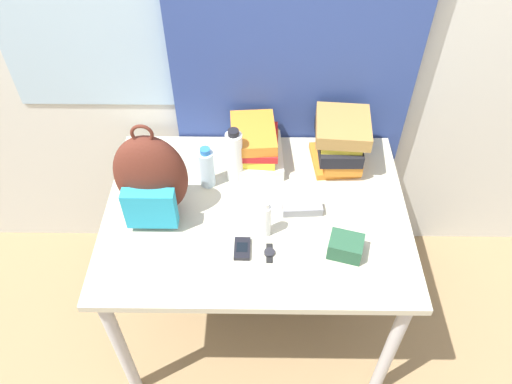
% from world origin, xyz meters
% --- Properties ---
extents(wall_back, '(6.00, 0.06, 2.50)m').
position_xyz_m(wall_back, '(-0.00, 0.94, 1.25)').
color(wall_back, beige).
rests_on(wall_back, ground_plane).
extents(curtain_blue, '(0.98, 0.04, 2.50)m').
position_xyz_m(curtain_blue, '(0.14, 0.89, 1.25)').
color(curtain_blue, navy).
rests_on(curtain_blue, ground_plane).
extents(desk, '(1.16, 0.86, 0.77)m').
position_xyz_m(desk, '(0.00, 0.43, 0.67)').
color(desk, '#B7B299').
rests_on(desk, ground_plane).
extents(backpack, '(0.26, 0.19, 0.41)m').
position_xyz_m(backpack, '(-0.37, 0.42, 0.94)').
color(backpack, '#512319').
rests_on(backpack, desk).
extents(book_stack_left, '(0.22, 0.27, 0.17)m').
position_xyz_m(book_stack_left, '(-0.01, 0.71, 0.84)').
color(book_stack_left, silver).
rests_on(book_stack_left, desk).
extents(book_stack_center, '(0.23, 0.27, 0.22)m').
position_xyz_m(book_stack_center, '(0.34, 0.71, 0.88)').
color(book_stack_center, orange).
rests_on(book_stack_center, desk).
extents(water_bottle, '(0.06, 0.06, 0.19)m').
position_xyz_m(water_bottle, '(-0.19, 0.57, 0.85)').
color(water_bottle, silver).
rests_on(water_bottle, desk).
extents(sports_bottle, '(0.07, 0.07, 0.25)m').
position_xyz_m(sports_bottle, '(-0.09, 0.61, 0.88)').
color(sports_bottle, white).
rests_on(sports_bottle, desk).
extents(sunscreen_bottle, '(0.04, 0.04, 0.16)m').
position_xyz_m(sunscreen_bottle, '(0.03, 0.32, 0.84)').
color(sunscreen_bottle, white).
rests_on(sunscreen_bottle, desk).
extents(cell_phone, '(0.06, 0.09, 0.02)m').
position_xyz_m(cell_phone, '(-0.05, 0.24, 0.77)').
color(cell_phone, black).
rests_on(cell_phone, desk).
extents(sunglasses_case, '(0.15, 0.07, 0.04)m').
position_xyz_m(sunglasses_case, '(0.18, 0.42, 0.78)').
color(sunglasses_case, gray).
rests_on(sunglasses_case, desk).
extents(camera_pouch, '(0.14, 0.12, 0.07)m').
position_xyz_m(camera_pouch, '(0.32, 0.23, 0.80)').
color(camera_pouch, '#234C33').
rests_on(camera_pouch, desk).
extents(wristwatch, '(0.04, 0.08, 0.01)m').
position_xyz_m(wristwatch, '(0.05, 0.22, 0.77)').
color(wristwatch, black).
rests_on(wristwatch, desk).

